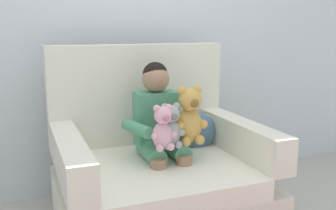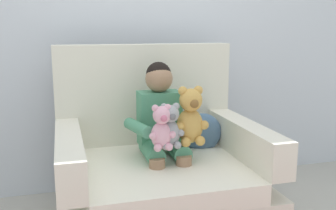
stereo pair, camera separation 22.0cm
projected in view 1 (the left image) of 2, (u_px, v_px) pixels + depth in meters
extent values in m
cube|color=silver|center=(124.00, 14.00, 2.79)|extent=(6.00, 0.10, 2.60)
cube|color=silver|center=(160.00, 203.00, 2.35)|extent=(1.20, 1.00, 0.30)
cube|color=white|center=(164.00, 174.00, 2.25)|extent=(0.92, 0.86, 0.12)
cube|color=silver|center=(138.00, 94.00, 2.63)|extent=(1.20, 0.14, 0.68)
cube|color=silver|center=(71.00, 159.00, 2.03)|extent=(0.14, 0.86, 0.21)
cube|color=silver|center=(242.00, 138.00, 2.41)|extent=(0.14, 0.86, 0.21)
cube|color=#4C9370|center=(156.00, 118.00, 2.41)|extent=(0.26, 0.16, 0.34)
sphere|color=#9E7556|center=(156.00, 79.00, 2.36)|extent=(0.17, 0.17, 0.17)
sphere|color=black|center=(155.00, 75.00, 2.36)|extent=(0.16, 0.16, 0.16)
cylinder|color=#4C9370|center=(151.00, 152.00, 2.30)|extent=(0.11, 0.26, 0.11)
cylinder|color=#9E7556|center=(159.00, 183.00, 2.21)|extent=(0.09, 0.09, 0.30)
cylinder|color=#4C9370|center=(176.00, 149.00, 2.35)|extent=(0.11, 0.26, 0.11)
cylinder|color=#9E7556|center=(184.00, 179.00, 2.27)|extent=(0.09, 0.09, 0.30)
cylinder|color=#4C9370|center=(137.00, 129.00, 2.25)|extent=(0.13, 0.27, 0.07)
cylinder|color=#4C9370|center=(187.00, 124.00, 2.36)|extent=(0.13, 0.27, 0.07)
ellipsoid|color=#EAA8BC|center=(162.00, 135.00, 2.16)|extent=(0.12, 0.10, 0.16)
sphere|color=#EAA8BC|center=(163.00, 115.00, 2.13)|extent=(0.10, 0.10, 0.10)
sphere|color=#CC6684|center=(166.00, 118.00, 2.09)|extent=(0.04, 0.04, 0.04)
sphere|color=#EAA8BC|center=(157.00, 109.00, 2.11)|extent=(0.04, 0.04, 0.04)
sphere|color=#EAA8BC|center=(155.00, 137.00, 2.11)|extent=(0.04, 0.04, 0.04)
sphere|color=#EAA8BC|center=(160.00, 148.00, 2.12)|extent=(0.04, 0.04, 0.04)
sphere|color=#EAA8BC|center=(169.00, 108.00, 2.14)|extent=(0.04, 0.04, 0.04)
sphere|color=#EAA8BC|center=(174.00, 134.00, 2.16)|extent=(0.04, 0.04, 0.04)
sphere|color=#EAA8BC|center=(171.00, 147.00, 2.15)|extent=(0.04, 0.04, 0.04)
ellipsoid|color=gold|center=(189.00, 125.00, 2.28)|extent=(0.16, 0.14, 0.21)
sphere|color=gold|center=(190.00, 100.00, 2.24)|extent=(0.14, 0.14, 0.14)
sphere|color=brown|center=(194.00, 103.00, 2.18)|extent=(0.05, 0.05, 0.05)
sphere|color=gold|center=(182.00, 91.00, 2.22)|extent=(0.05, 0.05, 0.05)
sphere|color=gold|center=(180.00, 126.00, 2.21)|extent=(0.05, 0.05, 0.05)
sphere|color=gold|center=(186.00, 141.00, 2.22)|extent=(0.06, 0.06, 0.06)
sphere|color=gold|center=(197.00, 90.00, 2.25)|extent=(0.05, 0.05, 0.05)
sphere|color=gold|center=(203.00, 124.00, 2.27)|extent=(0.05, 0.05, 0.05)
sphere|color=gold|center=(200.00, 140.00, 2.26)|extent=(0.06, 0.06, 0.06)
ellipsoid|color=#9E9EA3|center=(170.00, 134.00, 2.20)|extent=(0.12, 0.10, 0.16)
sphere|color=#9E9EA3|center=(171.00, 114.00, 2.17)|extent=(0.10, 0.10, 0.10)
sphere|color=slate|center=(174.00, 117.00, 2.13)|extent=(0.04, 0.04, 0.04)
sphere|color=#9E9EA3|center=(165.00, 107.00, 2.15)|extent=(0.04, 0.04, 0.04)
sphere|color=#9E9EA3|center=(163.00, 135.00, 2.15)|extent=(0.04, 0.04, 0.04)
sphere|color=#9E9EA3|center=(168.00, 146.00, 2.16)|extent=(0.04, 0.04, 0.04)
sphere|color=#9E9EA3|center=(176.00, 106.00, 2.18)|extent=(0.04, 0.04, 0.04)
sphere|color=#9E9EA3|center=(182.00, 133.00, 2.19)|extent=(0.04, 0.04, 0.04)
sphere|color=#9E9EA3|center=(179.00, 145.00, 2.18)|extent=(0.04, 0.04, 0.04)
ellipsoid|color=slate|center=(197.00, 132.00, 2.58)|extent=(0.28, 0.16, 0.26)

